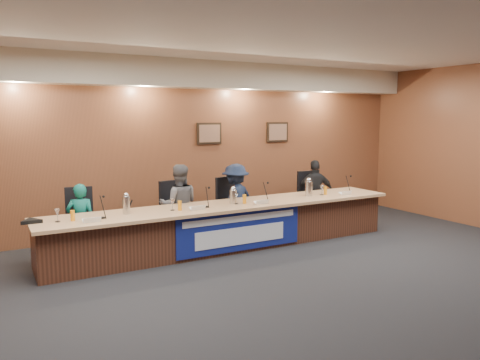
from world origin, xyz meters
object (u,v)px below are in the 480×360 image
(banner, at_px, (241,231))
(carafe_mid, at_px, (233,197))
(office_chair_a, at_px, (80,227))
(panelist_a, at_px, (81,221))
(carafe_left, at_px, (126,205))
(office_chair_d, at_px, (312,201))
(panelist_b, at_px, (179,205))
(panelist_c, at_px, (236,201))
(carafe_right, at_px, (309,189))
(speakerphone, at_px, (31,221))
(panelist_d, at_px, (315,193))
(office_chair_c, at_px, (233,210))
(office_chair_b, at_px, (177,216))
(dais_body, at_px, (229,227))

(banner, relative_size, carafe_mid, 9.66)
(office_chair_a, bearing_deg, panelist_a, -79.34)
(carafe_left, bearing_deg, banner, -13.69)
(office_chair_d, xyz_separation_m, carafe_mid, (-2.20, -0.72, 0.38))
(panelist_b, xyz_separation_m, office_chair_a, (-1.61, 0.10, -0.21))
(office_chair_d, height_order, carafe_left, carafe_left)
(panelist_b, relative_size, panelist_c, 1.03)
(carafe_mid, bearing_deg, carafe_right, -0.06)
(carafe_right, distance_m, speakerphone, 4.62)
(panelist_c, relative_size, speakerphone, 4.18)
(speakerphone, bearing_deg, panelist_c, 8.85)
(office_chair_a, distance_m, speakerphone, 1.02)
(panelist_d, relative_size, office_chair_c, 2.75)
(panelist_a, relative_size, carafe_left, 4.44)
(panelist_a, height_order, office_chair_b, panelist_a)
(panelist_b, bearing_deg, banner, 140.50)
(carafe_left, bearing_deg, office_chair_b, 32.63)
(panelist_a, relative_size, carafe_mid, 5.14)
(panelist_b, xyz_separation_m, office_chair_b, (0.00, 0.10, -0.21))
(carafe_right, bearing_deg, office_chair_b, 162.30)
(office_chair_a, xyz_separation_m, office_chair_d, (4.52, 0.00, 0.00))
(panelist_d, distance_m, carafe_mid, 2.29)
(banner, xyz_separation_m, panelist_d, (2.26, 0.99, 0.28))
(dais_body, bearing_deg, carafe_right, -1.53)
(carafe_mid, bearing_deg, panelist_d, 15.77)
(panelist_d, bearing_deg, office_chair_a, 22.96)
(office_chair_a, bearing_deg, carafe_mid, -6.59)
(panelist_b, distance_m, office_chair_b, 0.23)
(office_chair_c, bearing_deg, dais_body, -139.62)
(panelist_a, relative_size, office_chair_d, 2.44)
(carafe_right, xyz_separation_m, speakerphone, (-4.61, 0.09, -0.11))
(dais_body, distance_m, carafe_right, 1.70)
(panelist_c, xyz_separation_m, carafe_left, (-2.15, -0.58, 0.21))
(panelist_b, height_order, carafe_right, panelist_b)
(panelist_d, xyz_separation_m, office_chair_c, (-1.81, 0.10, -0.18))
(panelist_b, bearing_deg, carafe_mid, 156.29)
(carafe_left, distance_m, speakerphone, 1.30)
(office_chair_b, relative_size, carafe_right, 1.83)
(office_chair_b, relative_size, speakerphone, 1.50)
(panelist_d, height_order, carafe_left, panelist_d)
(dais_body, xyz_separation_m, panelist_a, (-2.26, 0.58, 0.24))
(office_chair_b, bearing_deg, carafe_left, -156.99)
(office_chair_b, height_order, office_chair_d, same)
(office_chair_d, relative_size, speakerphone, 1.50)
(carafe_left, xyz_separation_m, speakerphone, (-1.29, 0.04, -0.11))
(banner, height_order, speakerphone, speakerphone)
(panelist_c, xyz_separation_m, panelist_d, (1.81, 0.00, -0.01))
(office_chair_c, bearing_deg, panelist_c, -106.18)
(office_chair_d, xyz_separation_m, carafe_right, (-0.64, -0.72, 0.40))
(office_chair_a, bearing_deg, speakerphone, -128.63)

